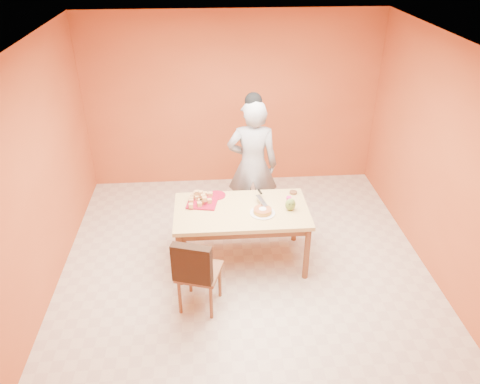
{
  "coord_description": "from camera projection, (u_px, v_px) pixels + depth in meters",
  "views": [
    {
      "loc": [
        -0.4,
        -4.38,
        3.72
      ],
      "look_at": [
        -0.05,
        0.3,
        1.02
      ],
      "focal_mm": 35.0,
      "sensor_mm": 36.0,
      "label": 1
    }
  ],
  "objects": [
    {
      "name": "pastry_pile",
      "position": [
        202.0,
        198.0,
        5.67
      ],
      "size": [
        0.32,
        0.32,
        0.1
      ],
      "primitive_type": null,
      "color": "tan",
      "rests_on": "pastry_platter"
    },
    {
      "name": "wall_right",
      "position": [
        451.0,
        172.0,
        5.14
      ],
      "size": [
        0.0,
        5.0,
        5.0
      ],
      "primitive_type": "plane",
      "rotation": [
        1.57,
        0.0,
        -1.57
      ],
      "color": "#C75B2D",
      "rests_on": "floor"
    },
    {
      "name": "white_cake_plate",
      "position": [
        263.0,
        213.0,
        5.49
      ],
      "size": [
        0.35,
        0.35,
        0.01
      ],
      "primitive_type": "cylinder",
      "rotation": [
        0.0,
        0.0,
        0.18
      ],
      "color": "silver",
      "rests_on": "dining_table"
    },
    {
      "name": "magenta_glass",
      "position": [
        289.0,
        200.0,
        5.67
      ],
      "size": [
        0.08,
        0.08,
        0.09
      ],
      "primitive_type": "cylinder",
      "rotation": [
        0.0,
        0.0,
        -0.41
      ],
      "color": "#DE2178",
      "rests_on": "dining_table"
    },
    {
      "name": "pastry_platter",
      "position": [
        203.0,
        202.0,
        5.7
      ],
      "size": [
        0.41,
        0.41,
        0.02
      ],
      "primitive_type": "cube",
      "rotation": [
        0.0,
        0.0,
        -0.2
      ],
      "color": "maroon",
      "rests_on": "dining_table"
    },
    {
      "name": "floor",
      "position": [
        246.0,
        277.0,
        5.66
      ],
      "size": [
        5.0,
        5.0,
        0.0
      ],
      "primitive_type": "plane",
      "color": "beige",
      "rests_on": "ground"
    },
    {
      "name": "cake_server",
      "position": [
        262.0,
        201.0,
        5.61
      ],
      "size": [
        0.12,
        0.29,
        0.01
      ],
      "primitive_type": "cube",
      "rotation": [
        0.0,
        0.0,
        0.25
      ],
      "color": "silver",
      "rests_on": "sponge_cake"
    },
    {
      "name": "wall_left",
      "position": [
        31.0,
        187.0,
        4.84
      ],
      "size": [
        0.0,
        5.0,
        5.0
      ],
      "primitive_type": "plane",
      "rotation": [
        1.57,
        0.0,
        1.57
      ],
      "color": "#C75B2D",
      "rests_on": "floor"
    },
    {
      "name": "dining_table",
      "position": [
        241.0,
        216.0,
        5.62
      ],
      "size": [
        1.6,
        0.9,
        0.76
      ],
      "color": "#DBBB73",
      "rests_on": "floor"
    },
    {
      "name": "egg_ornament",
      "position": [
        290.0,
        204.0,
        5.52
      ],
      "size": [
        0.14,
        0.12,
        0.16
      ],
      "primitive_type": "ellipsoid",
      "rotation": [
        0.0,
        0.0,
        0.18
      ],
      "color": "olive",
      "rests_on": "dining_table"
    },
    {
      "name": "person",
      "position": [
        252.0,
        166.0,
        6.21
      ],
      "size": [
        0.71,
        0.5,
        1.84
      ],
      "primitive_type": "imported",
      "rotation": [
        0.0,
        0.0,
        3.06
      ],
      "color": "gray",
      "rests_on": "floor"
    },
    {
      "name": "sponge_cake",
      "position": [
        263.0,
        211.0,
        5.47
      ],
      "size": [
        0.26,
        0.26,
        0.05
      ],
      "primitive_type": "cylinder",
      "rotation": [
        0.0,
        0.0,
        -0.22
      ],
      "color": "gold",
      "rests_on": "white_cake_plate"
    },
    {
      "name": "dining_chair",
      "position": [
        199.0,
        271.0,
        5.0
      ],
      "size": [
        0.56,
        0.62,
        0.95
      ],
      "rotation": [
        0.0,
        0.0,
        -0.3
      ],
      "color": "brown",
      "rests_on": "floor"
    },
    {
      "name": "red_dinner_plate",
      "position": [
        216.0,
        195.0,
        5.84
      ],
      "size": [
        0.24,
        0.24,
        0.01
      ],
      "primitive_type": "cylinder",
      "rotation": [
        0.0,
        0.0,
        0.08
      ],
      "color": "maroon",
      "rests_on": "dining_table"
    },
    {
      "name": "wall_back",
      "position": [
        233.0,
        102.0,
        7.15
      ],
      "size": [
        4.5,
        0.0,
        4.5
      ],
      "primitive_type": "plane",
      "rotation": [
        1.57,
        0.0,
        0.0
      ],
      "color": "#C75B2D",
      "rests_on": "floor"
    },
    {
      "name": "checker_tin",
      "position": [
        293.0,
        192.0,
        5.89
      ],
      "size": [
        0.12,
        0.12,
        0.03
      ],
      "primitive_type": "cylinder",
      "rotation": [
        0.0,
        0.0,
        -0.38
      ],
      "color": "#33180D",
      "rests_on": "dining_table"
    },
    {
      "name": "ceiling",
      "position": [
        248.0,
        50.0,
        4.32
      ],
      "size": [
        5.0,
        5.0,
        0.0
      ],
      "primitive_type": "plane",
      "rotation": [
        3.14,
        0.0,
        0.0
      ],
      "color": "white",
      "rests_on": "wall_back"
    }
  ]
}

